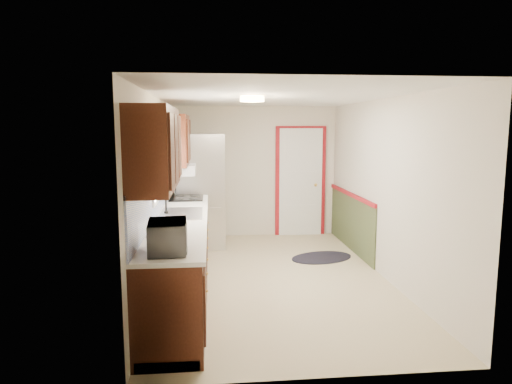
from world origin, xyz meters
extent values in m
cube|color=tan|center=(0.00, 0.00, 0.00)|extent=(3.20, 5.20, 0.12)
cube|color=white|center=(0.00, 0.00, 2.40)|extent=(3.20, 5.20, 0.12)
cube|color=beige|center=(0.00, 2.50, 1.20)|extent=(3.20, 0.10, 2.40)
cube|color=beige|center=(0.00, -2.50, 1.20)|extent=(3.20, 0.10, 2.40)
cube|color=beige|center=(-1.50, 0.00, 1.20)|extent=(0.10, 5.20, 2.40)
cube|color=beige|center=(1.50, 0.00, 1.20)|extent=(0.10, 5.20, 2.40)
cube|color=#38170C|center=(-1.20, -0.30, 0.45)|extent=(0.60, 4.00, 0.90)
cube|color=white|center=(-1.19, -0.30, 0.92)|extent=(0.63, 4.00, 0.04)
cube|color=#6183EC|center=(-1.49, -0.30, 1.22)|extent=(0.02, 4.00, 0.55)
cube|color=#38170C|center=(-1.32, -1.60, 1.83)|extent=(0.35, 1.40, 0.75)
cube|color=#38170C|center=(-1.32, 1.10, 1.83)|extent=(0.35, 1.20, 0.75)
cube|color=white|center=(-1.49, -0.20, 1.62)|extent=(0.02, 1.00, 0.90)
cube|color=#B84A22|center=(-1.44, -0.20, 1.97)|extent=(0.05, 1.12, 0.24)
cube|color=#B7B7BC|center=(-1.19, -0.20, 0.95)|extent=(0.52, 0.82, 0.02)
cube|color=white|center=(-1.27, 1.15, 1.38)|extent=(0.45, 0.60, 0.15)
cube|color=maroon|center=(0.85, 2.47, 1.00)|extent=(0.94, 0.05, 2.08)
cube|color=white|center=(0.85, 2.44, 1.00)|extent=(0.80, 0.04, 2.00)
cube|color=#424E2C|center=(1.49, 1.35, 0.45)|extent=(0.02, 2.30, 0.90)
cube|color=maroon|center=(1.48, 1.35, 0.92)|extent=(0.04, 2.30, 0.06)
cylinder|color=#FFD88C|center=(-0.30, -0.20, 2.36)|extent=(0.30, 0.30, 0.06)
imported|color=white|center=(-1.20, -1.95, 1.11)|extent=(0.30, 0.51, 0.33)
cube|color=#B7B7BC|center=(-1.02, 1.79, 0.95)|extent=(0.87, 0.82, 1.91)
cylinder|color=black|center=(-1.29, 1.38, 0.86)|extent=(0.02, 0.02, 1.34)
ellipsoid|color=black|center=(0.88, 0.87, 0.01)|extent=(1.16, 0.93, 0.01)
cube|color=black|center=(-1.19, 1.06, 0.95)|extent=(0.50, 0.60, 0.02)
camera|label=1|loc=(-0.82, -5.87, 2.02)|focal=32.00mm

